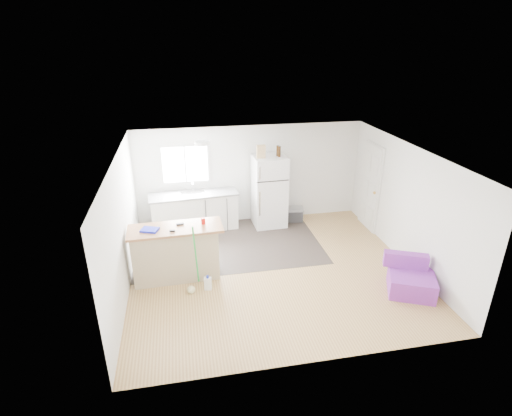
{
  "coord_description": "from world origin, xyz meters",
  "views": [
    {
      "loc": [
        -1.62,
        -6.65,
        4.31
      ],
      "look_at": [
        -0.2,
        0.7,
        1.08
      ],
      "focal_mm": 28.0,
      "sensor_mm": 36.0,
      "label": 1
    }
  ],
  "objects_px": {
    "kitchen_cabinets": "(194,211)",
    "red_cup": "(203,221)",
    "peninsula": "(176,253)",
    "cooler": "(294,214)",
    "purple_seat": "(410,280)",
    "refrigerator": "(269,191)",
    "bottle_left": "(279,152)",
    "cardboard_box": "(261,152)",
    "bottle_right": "(278,151)",
    "cleaner_jug": "(208,283)",
    "blue_tray": "(150,230)",
    "mop": "(192,281)"
  },
  "relations": [
    {
      "from": "peninsula",
      "to": "mop",
      "type": "height_order",
      "value": "mop"
    },
    {
      "from": "peninsula",
      "to": "bottle_left",
      "type": "bearing_deg",
      "value": 36.08
    },
    {
      "from": "mop",
      "to": "cardboard_box",
      "type": "xyz_separation_m",
      "value": [
        1.77,
        2.47,
        1.66
      ]
    },
    {
      "from": "blue_tray",
      "to": "cardboard_box",
      "type": "bearing_deg",
      "value": 38.6
    },
    {
      "from": "peninsula",
      "to": "refrigerator",
      "type": "xyz_separation_m",
      "value": [
        2.26,
        2.0,
        0.33
      ]
    },
    {
      "from": "cardboard_box",
      "to": "bottle_left",
      "type": "bearing_deg",
      "value": 2.01
    },
    {
      "from": "cooler",
      "to": "purple_seat",
      "type": "height_order",
      "value": "purple_seat"
    },
    {
      "from": "refrigerator",
      "to": "bottle_left",
      "type": "xyz_separation_m",
      "value": [
        0.21,
        -0.07,
        0.99
      ]
    },
    {
      "from": "cleaner_jug",
      "to": "blue_tray",
      "type": "relative_size",
      "value": 0.97
    },
    {
      "from": "red_cup",
      "to": "bottle_right",
      "type": "relative_size",
      "value": 0.48
    },
    {
      "from": "kitchen_cabinets",
      "to": "red_cup",
      "type": "bearing_deg",
      "value": -92.19
    },
    {
      "from": "red_cup",
      "to": "cooler",
      "type": "bearing_deg",
      "value": 40.29
    },
    {
      "from": "purple_seat",
      "to": "mop",
      "type": "distance_m",
      "value": 3.97
    },
    {
      "from": "cooler",
      "to": "bottle_right",
      "type": "bearing_deg",
      "value": -163.78
    },
    {
      "from": "cleaner_jug",
      "to": "cardboard_box",
      "type": "distance_m",
      "value": 3.36
    },
    {
      "from": "kitchen_cabinets",
      "to": "bottle_right",
      "type": "distance_m",
      "value": 2.44
    },
    {
      "from": "kitchen_cabinets",
      "to": "bottle_right",
      "type": "xyz_separation_m",
      "value": [
        2.0,
        -0.06,
        1.39
      ]
    },
    {
      "from": "cooler",
      "to": "cleaner_jug",
      "type": "bearing_deg",
      "value": -124.11
    },
    {
      "from": "cooler",
      "to": "mop",
      "type": "distance_m",
      "value": 3.73
    },
    {
      "from": "peninsula",
      "to": "mop",
      "type": "relative_size",
      "value": 1.29
    },
    {
      "from": "kitchen_cabinets",
      "to": "blue_tray",
      "type": "xyz_separation_m",
      "value": [
        -0.87,
        -2.1,
        0.61
      ]
    },
    {
      "from": "kitchen_cabinets",
      "to": "cleaner_jug",
      "type": "xyz_separation_m",
      "value": [
        0.1,
        -2.58,
        -0.34
      ]
    },
    {
      "from": "cleaner_jug",
      "to": "mop",
      "type": "relative_size",
      "value": 0.21
    },
    {
      "from": "kitchen_cabinets",
      "to": "blue_tray",
      "type": "relative_size",
      "value": 7.03
    },
    {
      "from": "peninsula",
      "to": "red_cup",
      "type": "distance_m",
      "value": 0.81
    },
    {
      "from": "cleaner_jug",
      "to": "cooler",
      "type": "bearing_deg",
      "value": 57.98
    },
    {
      "from": "purple_seat",
      "to": "cleaner_jug",
      "type": "relative_size",
      "value": 3.53
    },
    {
      "from": "cooler",
      "to": "refrigerator",
      "type": "bearing_deg",
      "value": -165.89
    },
    {
      "from": "refrigerator",
      "to": "cleaner_jug",
      "type": "relative_size",
      "value": 5.98
    },
    {
      "from": "blue_tray",
      "to": "cleaner_jug",
      "type": "bearing_deg",
      "value": -26.58
    },
    {
      "from": "blue_tray",
      "to": "bottle_left",
      "type": "height_order",
      "value": "bottle_left"
    },
    {
      "from": "mop",
      "to": "blue_tray",
      "type": "xyz_separation_m",
      "value": [
        -0.69,
        0.51,
        0.85
      ]
    },
    {
      "from": "bottle_left",
      "to": "peninsula",
      "type": "bearing_deg",
      "value": -141.96
    },
    {
      "from": "cooler",
      "to": "cleaner_jug",
      "type": "xyz_separation_m",
      "value": [
        -2.37,
        -2.59,
        -0.05
      ]
    },
    {
      "from": "cooler",
      "to": "mop",
      "type": "xyz_separation_m",
      "value": [
        -2.65,
        -2.62,
        0.05
      ]
    },
    {
      "from": "peninsula",
      "to": "bottle_left",
      "type": "height_order",
      "value": "bottle_left"
    },
    {
      "from": "kitchen_cabinets",
      "to": "cleaner_jug",
      "type": "height_order",
      "value": "kitchen_cabinets"
    },
    {
      "from": "cardboard_box",
      "to": "cooler",
      "type": "bearing_deg",
      "value": 9.49
    },
    {
      "from": "kitchen_cabinets",
      "to": "peninsula",
      "type": "relative_size",
      "value": 1.2
    },
    {
      "from": "bottle_right",
      "to": "cooler",
      "type": "bearing_deg",
      "value": 7.89
    },
    {
      "from": "kitchen_cabinets",
      "to": "red_cup",
      "type": "distance_m",
      "value": 2.1
    },
    {
      "from": "peninsula",
      "to": "bottle_right",
      "type": "bearing_deg",
      "value": 37.26
    },
    {
      "from": "refrigerator",
      "to": "bottle_left",
      "type": "relative_size",
      "value": 6.94
    },
    {
      "from": "mop",
      "to": "bottle_left",
      "type": "xyz_separation_m",
      "value": [
        2.2,
        2.49,
        1.63
      ]
    },
    {
      "from": "cleaner_jug",
      "to": "cardboard_box",
      "type": "xyz_separation_m",
      "value": [
        1.49,
        2.45,
        1.76
      ]
    },
    {
      "from": "mop",
      "to": "bottle_right",
      "type": "xyz_separation_m",
      "value": [
        2.18,
        2.55,
        1.63
      ]
    },
    {
      "from": "cooler",
      "to": "purple_seat",
      "type": "xyz_separation_m",
      "value": [
        1.25,
        -3.33,
        0.06
      ]
    },
    {
      "from": "refrigerator",
      "to": "cardboard_box",
      "type": "relative_size",
      "value": 5.79
    },
    {
      "from": "kitchen_cabinets",
      "to": "cooler",
      "type": "xyz_separation_m",
      "value": [
        2.47,
        0.01,
        -0.29
      ]
    },
    {
      "from": "kitchen_cabinets",
      "to": "blue_tray",
      "type": "bearing_deg",
      "value": -117.68
    }
  ]
}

